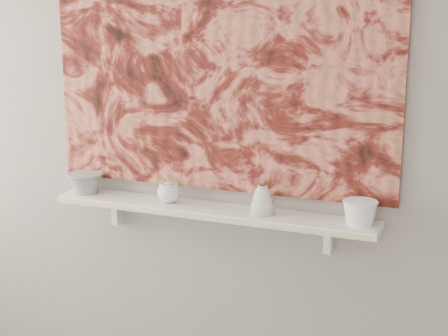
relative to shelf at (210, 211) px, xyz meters
The scene contains 11 objects.
wall_back 0.45m from the shelf, 90.00° to the left, with size 3.60×3.60×0.00m, color gray.
shelf is the anchor object (origin of this frame).
shelf_stripe 0.09m from the shelf, 90.00° to the right, with size 1.40×0.01×0.02m, color beige.
bracket_left 0.50m from the shelf, behind, with size 0.03×0.06×0.12m, color white.
bracket_right 0.50m from the shelf, ahead, with size 0.03×0.06×0.12m, color white.
painting 0.63m from the shelf, 90.00° to the left, with size 1.50×0.03×1.10m, color maroon.
house_motif 0.55m from the shelf, ahead, with size 0.09×0.00×0.08m, color black.
bowl_grey 0.61m from the shelf, behind, with size 0.17×0.17×0.10m, color gray, non-canonical shape.
cup_cream 0.20m from the shelf, behind, with size 0.10×0.10×0.09m, color silver, non-canonical shape.
bell_vessel 0.24m from the shelf, ahead, with size 0.11×0.11×0.12m, color beige, non-canonical shape.
bowl_white 0.62m from the shelf, ahead, with size 0.13×0.13×0.10m, color white, non-canonical shape.
Camera 1 is at (1.00, -0.78, 1.66)m, focal length 50.00 mm.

